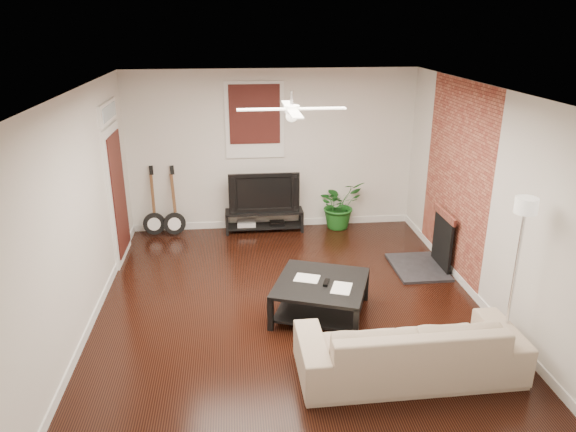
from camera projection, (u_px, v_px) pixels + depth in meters
name	position (u px, v px, depth m)	size (l,w,h in m)	color
room	(291.00, 208.00, 6.48)	(5.01, 6.01, 2.81)	black
brick_accent	(455.00, 179.00, 7.65)	(0.02, 2.20, 2.80)	brown
fireplace	(430.00, 240.00, 7.95)	(0.80, 1.10, 0.92)	black
window_back	(255.00, 120.00, 9.03)	(1.00, 0.06, 1.30)	#340F0E
door_left	(116.00, 182.00, 8.06)	(0.08, 1.00, 2.50)	white
tv_stand	(264.00, 221.00, 9.47)	(1.37, 0.36, 0.38)	black
tv	(264.00, 191.00, 9.30)	(1.23, 0.16, 0.71)	black
coffee_table	(321.00, 298.00, 6.77)	(1.10, 1.10, 0.46)	black
sofa	(409.00, 345.00, 5.60)	(2.34, 0.92, 0.68)	tan
floor_lamp	(513.00, 283.00, 5.59)	(0.31, 0.31, 1.91)	silver
potted_plant	(339.00, 204.00, 9.56)	(0.79, 0.68, 0.88)	#1B5E1C
guitar_left	(152.00, 202.00, 9.11)	(0.38, 0.27, 1.24)	black
guitar_right	(173.00, 202.00, 9.11)	(0.38, 0.27, 1.24)	black
ceiling_fan	(292.00, 109.00, 6.06)	(1.24, 1.24, 0.32)	white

